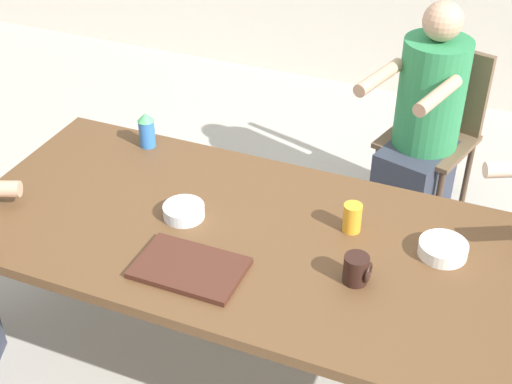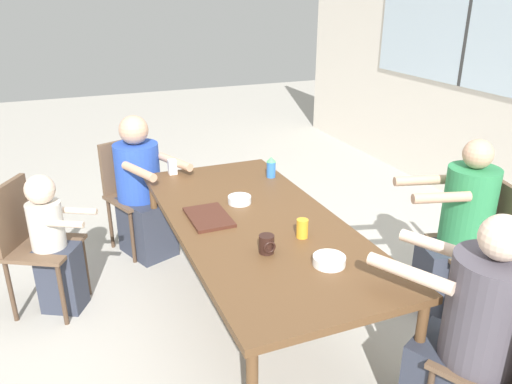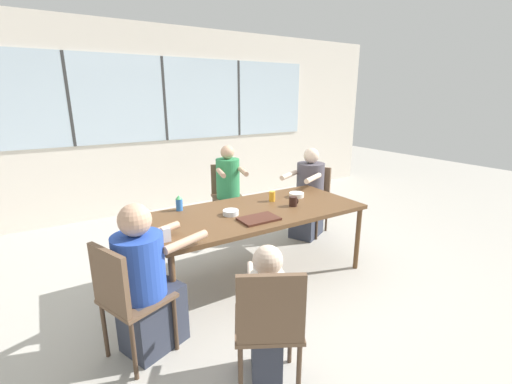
{
  "view_description": "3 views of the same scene",
  "coord_description": "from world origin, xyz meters",
  "px_view_note": "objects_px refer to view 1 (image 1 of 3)",
  "views": [
    {
      "loc": [
        0.74,
        -1.78,
        2.24
      ],
      "look_at": [
        0.0,
        0.0,
        0.9
      ],
      "focal_mm": 50.0,
      "sensor_mm": 36.0,
      "label": 1
    },
    {
      "loc": [
        2.46,
        -1.0,
        1.98
      ],
      "look_at": [
        0.0,
        0.0,
        0.9
      ],
      "focal_mm": 35.0,
      "sensor_mm": 36.0,
      "label": 2
    },
    {
      "loc": [
        -1.66,
        -2.68,
        1.79
      ],
      "look_at": [
        0.0,
        0.0,
        0.9
      ],
      "focal_mm": 24.0,
      "sensor_mm": 36.0,
      "label": 3
    }
  ],
  "objects_px": {
    "sippy_cup": "(147,129)",
    "juice_glass": "(352,218)",
    "person_man_blue_shirt": "(422,134)",
    "coffee_mug": "(357,269)",
    "bowl_cereal": "(443,249)",
    "bowl_white_shallow": "(184,211)",
    "chair_for_man_blue_shirt": "(438,120)"
  },
  "relations": [
    {
      "from": "bowl_cereal",
      "to": "coffee_mug",
      "type": "bearing_deg",
      "value": -133.95
    },
    {
      "from": "person_man_blue_shirt",
      "to": "bowl_white_shallow",
      "type": "height_order",
      "value": "person_man_blue_shirt"
    },
    {
      "from": "chair_for_man_blue_shirt",
      "to": "bowl_white_shallow",
      "type": "xyz_separation_m",
      "value": [
        -0.66,
        -1.4,
        0.21
      ]
    },
    {
      "from": "person_man_blue_shirt",
      "to": "coffee_mug",
      "type": "distance_m",
      "value": 1.36
    },
    {
      "from": "bowl_white_shallow",
      "to": "person_man_blue_shirt",
      "type": "bearing_deg",
      "value": 63.54
    },
    {
      "from": "sippy_cup",
      "to": "bowl_white_shallow",
      "type": "xyz_separation_m",
      "value": [
        0.36,
        -0.38,
        -0.05
      ]
    },
    {
      "from": "sippy_cup",
      "to": "juice_glass",
      "type": "height_order",
      "value": "sippy_cup"
    },
    {
      "from": "coffee_mug",
      "to": "bowl_white_shallow",
      "type": "height_order",
      "value": "coffee_mug"
    },
    {
      "from": "person_man_blue_shirt",
      "to": "bowl_white_shallow",
      "type": "xyz_separation_m",
      "value": [
        -0.62,
        -1.24,
        0.21
      ]
    },
    {
      "from": "person_man_blue_shirt",
      "to": "juice_glass",
      "type": "height_order",
      "value": "person_man_blue_shirt"
    },
    {
      "from": "person_man_blue_shirt",
      "to": "sippy_cup",
      "type": "height_order",
      "value": "person_man_blue_shirt"
    },
    {
      "from": "person_man_blue_shirt",
      "to": "juice_glass",
      "type": "bearing_deg",
      "value": 102.85
    },
    {
      "from": "chair_for_man_blue_shirt",
      "to": "bowl_white_shallow",
      "type": "distance_m",
      "value": 1.57
    },
    {
      "from": "sippy_cup",
      "to": "bowl_white_shallow",
      "type": "distance_m",
      "value": 0.53
    },
    {
      "from": "chair_for_man_blue_shirt",
      "to": "juice_glass",
      "type": "xyz_separation_m",
      "value": [
        -0.09,
        -1.25,
        0.24
      ]
    },
    {
      "from": "sippy_cup",
      "to": "bowl_cereal",
      "type": "xyz_separation_m",
      "value": [
        1.25,
        -0.24,
        -0.05
      ]
    },
    {
      "from": "person_man_blue_shirt",
      "to": "sippy_cup",
      "type": "distance_m",
      "value": 1.34
    },
    {
      "from": "coffee_mug",
      "to": "juice_glass",
      "type": "distance_m",
      "value": 0.26
    },
    {
      "from": "person_man_blue_shirt",
      "to": "bowl_cereal",
      "type": "bearing_deg",
      "value": 119.03
    },
    {
      "from": "person_man_blue_shirt",
      "to": "coffee_mug",
      "type": "relative_size",
      "value": 11.96
    },
    {
      "from": "juice_glass",
      "to": "bowl_cereal",
      "type": "distance_m",
      "value": 0.32
    },
    {
      "from": "bowl_cereal",
      "to": "sippy_cup",
      "type": "bearing_deg",
      "value": 169.26
    },
    {
      "from": "chair_for_man_blue_shirt",
      "to": "sippy_cup",
      "type": "bearing_deg",
      "value": 60.45
    },
    {
      "from": "coffee_mug",
      "to": "sippy_cup",
      "type": "height_order",
      "value": "sippy_cup"
    },
    {
      "from": "chair_for_man_blue_shirt",
      "to": "bowl_cereal",
      "type": "height_order",
      "value": "chair_for_man_blue_shirt"
    },
    {
      "from": "person_man_blue_shirt",
      "to": "sippy_cup",
      "type": "bearing_deg",
      "value": 56.87
    },
    {
      "from": "bowl_white_shallow",
      "to": "sippy_cup",
      "type": "bearing_deg",
      "value": 133.64
    },
    {
      "from": "sippy_cup",
      "to": "bowl_cereal",
      "type": "height_order",
      "value": "sippy_cup"
    },
    {
      "from": "sippy_cup",
      "to": "bowl_cereal",
      "type": "relative_size",
      "value": 0.93
    },
    {
      "from": "sippy_cup",
      "to": "juice_glass",
      "type": "xyz_separation_m",
      "value": [
        0.93,
        -0.22,
        -0.02
      ]
    },
    {
      "from": "sippy_cup",
      "to": "juice_glass",
      "type": "bearing_deg",
      "value": -13.55
    },
    {
      "from": "person_man_blue_shirt",
      "to": "bowl_white_shallow",
      "type": "bearing_deg",
      "value": 78.95
    }
  ]
}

